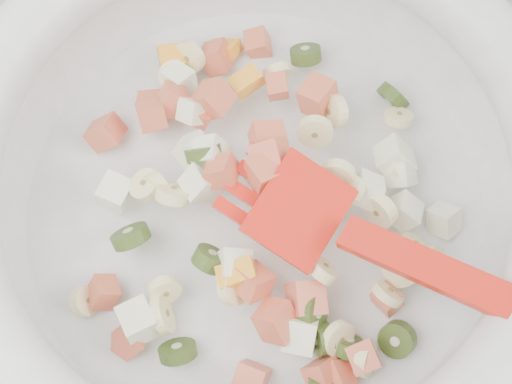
# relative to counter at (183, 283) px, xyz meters

# --- Properties ---
(counter) EXTENTS (2.00, 0.60, 0.90)m
(counter) POSITION_rel_counter_xyz_m (0.00, 0.00, 0.00)
(counter) COLOR gray
(counter) RESTS_ON ground
(mixing_bowl) EXTENTS (0.48, 0.43, 0.14)m
(mixing_bowl) POSITION_rel_counter_xyz_m (0.11, -0.05, 0.52)
(mixing_bowl) COLOR white
(mixing_bowl) RESTS_ON counter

